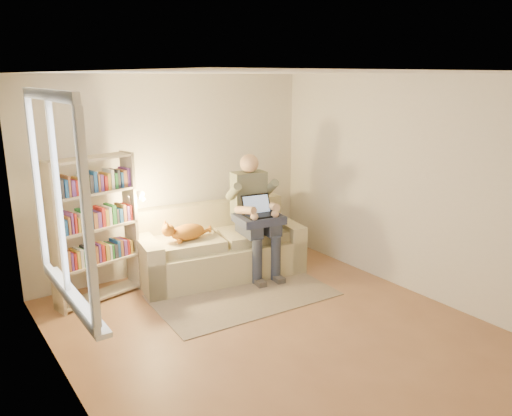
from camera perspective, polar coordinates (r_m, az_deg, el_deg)
floor at (r=5.35m, az=2.14°, el=-13.87°), size 4.50×4.50×0.00m
ceiling at (r=4.69m, az=2.46°, el=15.19°), size 4.00×4.50×0.02m
wall_left at (r=4.03m, az=-21.07°, el=-4.57°), size 0.02×4.50×2.60m
wall_right at (r=6.25m, az=17.08°, el=2.46°), size 0.02×4.50×2.60m
wall_back at (r=6.74m, az=-9.37°, el=3.80°), size 4.00×0.02×2.60m
wall_front at (r=3.45m, az=25.76°, el=-8.33°), size 4.00×0.02×2.60m
window at (r=4.21m, az=-21.15°, el=-2.71°), size 0.12×1.52×1.69m
sofa at (r=6.68m, az=-4.36°, el=-4.80°), size 2.26×1.29×0.91m
person at (r=6.54m, az=-0.27°, el=-0.05°), size 0.55×0.77×1.59m
cat at (r=6.28m, az=-8.35°, el=-2.76°), size 0.70×0.31×0.25m
blanket at (r=6.45m, az=0.76°, el=-1.20°), size 0.64×0.56×0.10m
laptop at (r=6.43m, az=0.72°, el=-0.21°), size 0.44×0.39×0.33m
bookshelf at (r=6.01m, az=-18.04°, el=-1.58°), size 1.17×0.47×1.71m
rug at (r=6.12m, az=-1.47°, el=-9.91°), size 2.18×1.36×0.01m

